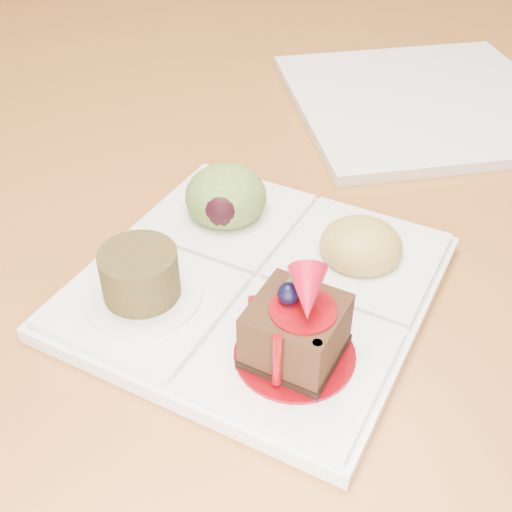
# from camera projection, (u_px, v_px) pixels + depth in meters

# --- Properties ---
(ground) EXTENTS (6.00, 6.00, 0.00)m
(ground) POSITION_uv_depth(u_px,v_px,m) (286.00, 352.00, 1.43)
(ground) COLOR brown
(dining_table) EXTENTS (1.00, 1.80, 0.75)m
(dining_table) POSITION_uv_depth(u_px,v_px,m) (299.00, 55.00, 1.00)
(dining_table) COLOR #A35B2A
(dining_table) RESTS_ON ground
(sampler_plate) EXTENTS (0.31, 0.31, 0.09)m
(sampler_plate) POSITION_uv_depth(u_px,v_px,m) (256.00, 270.00, 0.47)
(sampler_plate) COLOR white
(sampler_plate) RESTS_ON dining_table
(second_plate) EXTENTS (0.35, 0.35, 0.01)m
(second_plate) POSITION_uv_depth(u_px,v_px,m) (424.00, 102.00, 0.71)
(second_plate) COLOR white
(second_plate) RESTS_ON dining_table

